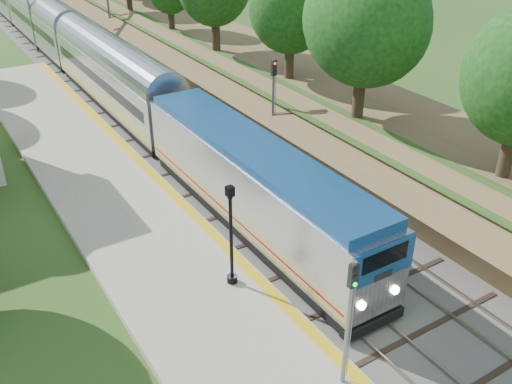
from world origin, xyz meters
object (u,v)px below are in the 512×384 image
signal_platform (350,311)px  signal_farside (273,95)px  lamppost_far (231,241)px  signal_gantry (69,0)px  train (23,8)px

signal_platform → signal_farside: bearing=63.6°
lamppost_far → signal_farside: signal_farside is taller
signal_gantry → signal_farside: 32.36m
train → signal_farside: size_ratio=20.43×
train → signal_platform: (-2.90, -62.08, 1.31)m
signal_farside → lamppost_far: bearing=-130.4°
train → lamppost_far: lamppost_far is taller
signal_gantry → lamppost_far: 43.90m
signal_gantry → signal_platform: bearing=-96.1°
signal_gantry → signal_platform: size_ratio=1.59×
signal_platform → lamppost_far: bearing=94.3°
signal_gantry → train: signal_gantry is taller
signal_gantry → train: (-2.47, 11.63, -2.51)m
train → signal_platform: bearing=-92.7°
lamppost_far → signal_platform: bearing=-85.7°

